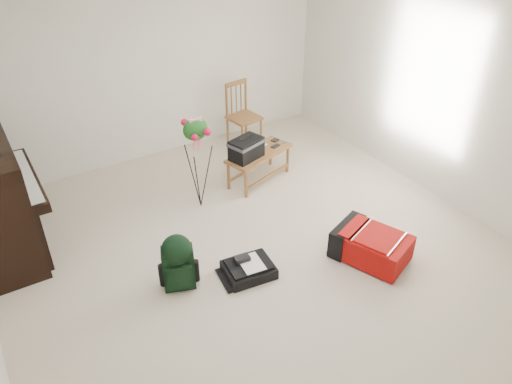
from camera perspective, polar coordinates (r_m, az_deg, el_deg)
floor at (r=5.26m, az=0.66°, el=-7.64°), size 5.00×5.50×0.01m
ceiling at (r=4.09m, az=0.89°, el=19.96°), size 5.00×5.50×0.01m
wall_back at (r=6.83m, az=-12.02°, el=13.78°), size 5.00×0.04×2.50m
wall_right at (r=6.13m, az=21.26°, el=10.00°), size 0.04×5.50×2.50m
bench at (r=6.22m, az=-0.89°, el=4.99°), size 0.98×0.62×0.70m
dining_chair at (r=7.22m, az=-1.52°, el=8.73°), size 0.46×0.46×0.93m
red_suitcase at (r=5.32m, az=12.64°, el=-5.69°), size 0.72×0.89×0.32m
black_duffel at (r=5.03m, az=-0.85°, el=-8.75°), size 0.52×0.44×0.20m
green_backpack at (r=4.80m, az=-8.91°, el=-7.67°), size 0.34×0.32×0.59m
flower_stand at (r=5.77m, az=-6.66°, el=3.20°), size 0.41×0.41×1.18m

